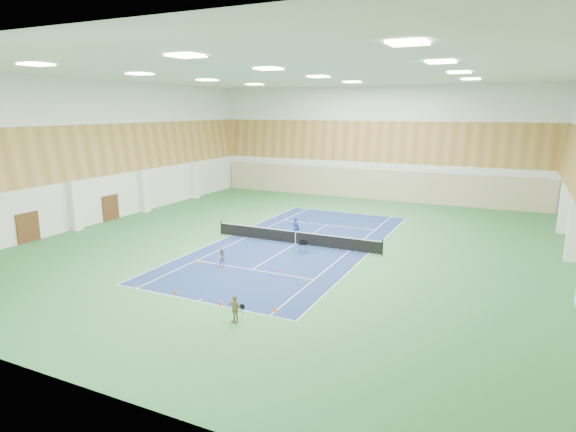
% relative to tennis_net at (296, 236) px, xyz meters
% --- Properties ---
extents(ground, '(40.00, 40.00, 0.00)m').
position_rel_tennis_net_xyz_m(ground, '(0.00, 0.00, -0.55)').
color(ground, '#30723C').
rests_on(ground, ground).
extents(room_shell, '(36.00, 40.00, 12.00)m').
position_rel_tennis_net_xyz_m(room_shell, '(0.00, 0.00, 5.45)').
color(room_shell, white).
rests_on(room_shell, ground).
extents(wood_cladding, '(36.00, 40.00, 8.00)m').
position_rel_tennis_net_xyz_m(wood_cladding, '(0.00, 0.00, 7.45)').
color(wood_cladding, '#B48443').
rests_on(wood_cladding, room_shell).
extents(ceiling_light_grid, '(21.40, 25.40, 0.06)m').
position_rel_tennis_net_xyz_m(ceiling_light_grid, '(0.00, 0.00, 11.37)').
color(ceiling_light_grid, white).
rests_on(ceiling_light_grid, room_shell).
extents(court_surface, '(10.97, 23.77, 0.01)m').
position_rel_tennis_net_xyz_m(court_surface, '(0.00, 0.00, -0.55)').
color(court_surface, navy).
rests_on(court_surface, ground).
extents(tennis_balls_scatter, '(10.57, 22.77, 0.07)m').
position_rel_tennis_net_xyz_m(tennis_balls_scatter, '(0.00, 0.00, -0.50)').
color(tennis_balls_scatter, '#B2CD23').
rests_on(tennis_balls_scatter, ground).
extents(tennis_net, '(12.80, 0.10, 1.10)m').
position_rel_tennis_net_xyz_m(tennis_net, '(0.00, 0.00, 0.00)').
color(tennis_net, black).
rests_on(tennis_net, ground).
extents(back_curtain, '(35.40, 0.16, 3.20)m').
position_rel_tennis_net_xyz_m(back_curtain, '(0.00, 19.75, 1.05)').
color(back_curtain, '#C6B793').
rests_on(back_curtain, ground).
extents(door_left_a, '(0.08, 1.80, 2.20)m').
position_rel_tennis_net_xyz_m(door_left_a, '(-17.92, -8.00, 0.55)').
color(door_left_a, '#593319').
rests_on(door_left_a, ground).
extents(door_left_b, '(0.08, 1.80, 2.20)m').
position_rel_tennis_net_xyz_m(door_left_b, '(-17.92, 0.00, 0.55)').
color(door_left_b, '#593319').
rests_on(door_left_b, ground).
extents(coach, '(0.75, 0.60, 1.78)m').
position_rel_tennis_net_xyz_m(coach, '(-0.40, 0.93, 0.34)').
color(coach, navy).
rests_on(coach, ground).
extents(child_court, '(0.62, 0.54, 1.09)m').
position_rel_tennis_net_xyz_m(child_court, '(-2.05, -6.47, -0.00)').
color(child_court, gray).
rests_on(child_court, ground).
extents(child_apron, '(0.82, 0.49, 1.31)m').
position_rel_tennis_net_xyz_m(child_apron, '(2.99, -13.17, 0.10)').
color(child_apron, '#9E8B5A').
rests_on(child_apron, ground).
extents(ball_cart, '(0.54, 0.54, 0.85)m').
position_rel_tennis_net_xyz_m(ball_cart, '(1.36, -1.72, -0.13)').
color(ball_cart, black).
rests_on(ball_cart, ground).
extents(cone_svc_a, '(0.21, 0.21, 0.24)m').
position_rel_tennis_net_xyz_m(cone_svc_a, '(-3.56, -6.92, -0.43)').
color(cone_svc_a, orange).
rests_on(cone_svc_a, ground).
extents(cone_svc_b, '(0.21, 0.21, 0.23)m').
position_rel_tennis_net_xyz_m(cone_svc_b, '(-1.72, -6.89, -0.43)').
color(cone_svc_b, '#EF420C').
rests_on(cone_svc_b, ground).
extents(cone_svc_c, '(0.20, 0.20, 0.22)m').
position_rel_tennis_net_xyz_m(cone_svc_c, '(1.69, -6.00, -0.44)').
color(cone_svc_c, '#F84A0D').
rests_on(cone_svc_c, ground).
extents(cone_svc_d, '(0.18, 0.18, 0.19)m').
position_rel_tennis_net_xyz_m(cone_svc_d, '(3.73, -6.70, -0.45)').
color(cone_svc_d, orange).
rests_on(cone_svc_d, ground).
extents(cone_base_a, '(0.18, 0.18, 0.20)m').
position_rel_tennis_net_xyz_m(cone_base_a, '(-4.39, -11.62, -0.45)').
color(cone_base_a, orange).
rests_on(cone_base_a, ground).
extents(cone_base_b, '(0.22, 0.22, 0.24)m').
position_rel_tennis_net_xyz_m(cone_base_b, '(-1.67, -11.57, -0.43)').
color(cone_base_b, red).
rests_on(cone_base_b, ground).
extents(cone_base_c, '(0.21, 0.21, 0.23)m').
position_rel_tennis_net_xyz_m(cone_base_c, '(1.28, -11.81, -0.44)').
color(cone_base_c, '#FF4A0D').
rests_on(cone_base_c, ground).
extents(cone_base_d, '(0.20, 0.20, 0.23)m').
position_rel_tennis_net_xyz_m(cone_base_d, '(4.07, -11.29, -0.44)').
color(cone_base_d, orange).
rests_on(cone_base_d, ground).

